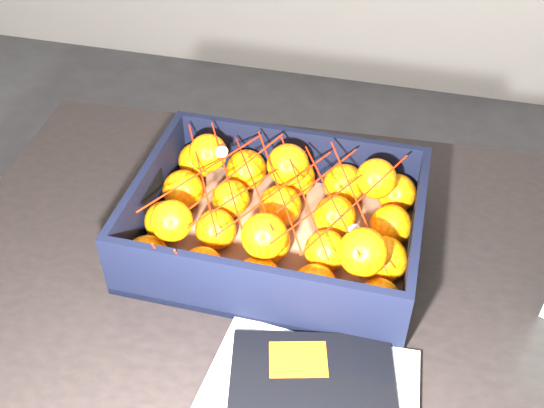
# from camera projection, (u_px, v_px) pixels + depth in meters

# --- Properties ---
(table) EXTENTS (1.24, 0.86, 0.75)m
(table) POSITION_uv_depth(u_px,v_px,m) (324.00, 330.00, 1.02)
(table) COLOR black
(table) RESTS_ON ground
(produce_crate) EXTENTS (0.43, 0.32, 0.11)m
(produce_crate) POSITION_uv_depth(u_px,v_px,m) (277.00, 229.00, 1.00)
(produce_crate) COLOR #8B5B40
(produce_crate) RESTS_ON table
(clementine_heap) EXTENTS (0.40, 0.30, 0.12)m
(clementine_heap) POSITION_uv_depth(u_px,v_px,m) (279.00, 218.00, 0.99)
(clementine_heap) COLOR orange
(clementine_heap) RESTS_ON produce_crate
(mesh_net) EXTENTS (0.36, 0.28, 0.09)m
(mesh_net) POSITION_uv_depth(u_px,v_px,m) (271.00, 192.00, 0.95)
(mesh_net) COLOR #B61A06
(mesh_net) RESTS_ON clementine_heap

